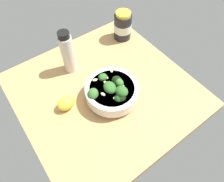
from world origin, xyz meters
TOP-DOWN VIEW (x-y plane):
  - ground_plane at (0.00, 0.00)cm, footprint 62.12×62.12cm
  - bowl_of_broccoli at (-0.09, -4.78)cm, footprint 19.13×18.74cm
  - lemon_wedge at (-15.14, 1.49)cm, footprint 6.80×5.24cm
  - bottle_tall at (23.48, 19.32)cm, footprint 7.75×7.75cm
  - bottle_short at (-4.91, 16.30)cm, footprint 4.97×4.97cm

SIDE VIEW (x-z plane):
  - ground_plane at x=0.00cm, z-range -4.68..0.00cm
  - lemon_wedge at x=-15.14cm, z-range 0.00..4.88cm
  - bowl_of_broccoli at x=-0.09cm, z-range -0.81..9.26cm
  - bottle_tall at x=23.48cm, z-range -0.32..12.36cm
  - bottle_short at x=-4.91cm, z-range -0.30..17.76cm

